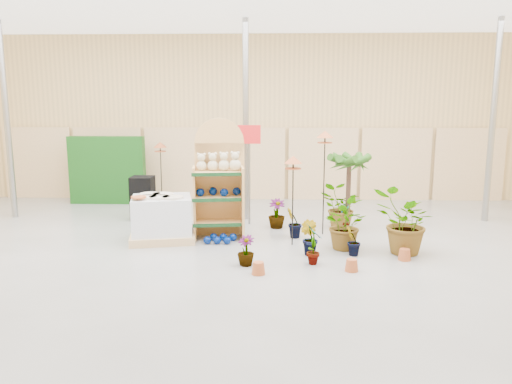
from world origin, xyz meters
TOP-DOWN VIEW (x-y plane):
  - room at (0.00, 0.91)m, footprint 15.20×12.10m
  - display_shelf at (-0.46, 1.99)m, footprint 1.07×0.76m
  - teddy_bears at (-0.43, 1.87)m, footprint 0.88×0.23m
  - gazing_balls_shelf at (-0.46, 1.85)m, footprint 0.88×0.30m
  - gazing_balls_floor at (-0.39, 1.48)m, footprint 0.63×0.39m
  - pallet_stack at (-1.55, 1.61)m, footprint 1.41×1.25m
  - charcoal_planters at (-2.39, 3.40)m, footprint 0.50×0.50m
  - trellis_stock at (-3.80, 5.20)m, footprint 2.00×0.30m
  - offer_sign at (0.10, 2.98)m, footprint 0.50×0.08m
  - bird_table_front at (1.00, 1.38)m, footprint 0.34×0.34m
  - bird_table_right at (1.66, 2.18)m, footprint 0.34×0.34m
  - bird_table_back at (-2.25, 4.75)m, footprint 0.34×0.34m
  - palm at (2.21, 2.54)m, footprint 0.70×0.70m
  - potted_plant_1 at (1.27, 0.76)m, footprint 0.43×0.44m
  - potted_plant_2 at (1.91, 1.16)m, footprint 0.88×0.97m
  - potted_plant_4 at (2.17, 2.55)m, footprint 0.25×0.35m
  - potted_plant_5 at (1.04, 1.86)m, footprint 0.44×0.44m
  - potted_plant_6 at (2.04, 2.68)m, footprint 0.98×0.90m
  - potted_plant_7 at (0.18, 0.13)m, footprint 0.37×0.37m
  - potted_plant_8 at (1.31, 0.21)m, footprint 0.30×0.40m
  - potted_plant_9 at (2.04, 0.71)m, footprint 0.37×0.37m
  - potted_plant_10 at (2.96, 0.84)m, footprint 1.33×1.26m
  - potted_plant_11 at (0.71, 2.66)m, footprint 0.40×0.40m

SIDE VIEW (x-z plane):
  - gazing_balls_floor at x=-0.39m, z-range 0.00..0.15m
  - potted_plant_7 at x=0.18m, z-range 0.00..0.51m
  - potted_plant_9 at x=2.04m, z-range 0.00..0.53m
  - potted_plant_5 at x=1.04m, z-range 0.00..0.62m
  - potted_plant_1 at x=1.27m, z-range 0.00..0.62m
  - potted_plant_4 at x=2.17m, z-range 0.00..0.62m
  - potted_plant_11 at x=0.71m, z-range 0.00..0.64m
  - potted_plant_8 at x=1.31m, z-range 0.00..0.71m
  - pallet_stack at x=-1.55m, z-range -0.02..0.89m
  - potted_plant_6 at x=2.04m, z-range 0.00..0.92m
  - potted_plant_2 at x=1.91m, z-range 0.00..0.93m
  - charcoal_planters at x=-2.39m, z-range 0.00..1.00m
  - potted_plant_10 at x=2.96m, z-range 0.00..1.16m
  - trellis_stock at x=-3.80m, z-range 0.00..1.80m
  - gazing_balls_shelf at x=-0.46m, z-range 0.85..1.02m
  - display_shelf at x=-0.46m, z-range -0.10..2.28m
  - palm at x=2.21m, z-range 0.61..2.35m
  - teddy_bears at x=-0.43m, z-range 1.32..1.69m
  - bird_table_back at x=-2.25m, z-range 0.72..2.41m
  - offer_sign at x=0.10m, z-range 0.47..2.67m
  - bird_table_front at x=1.00m, z-range 0.73..2.44m
  - bird_table_right at x=1.66m, z-range 0.92..3.04m
  - room at x=0.00m, z-range -0.14..4.56m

